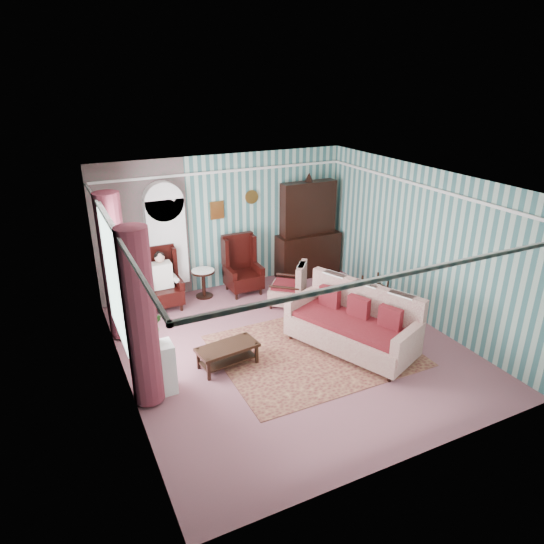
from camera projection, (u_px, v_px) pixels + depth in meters
name	position (u px, v px, depth m)	size (l,w,h in m)	color
floor	(290.00, 346.00, 8.48)	(6.00, 6.00, 0.00)	#8C5159
room_shell	(252.00, 240.00, 7.61)	(5.53, 6.02, 2.91)	#3B6B6B
bookcase	(167.00, 248.00, 9.87)	(0.80, 0.28, 2.24)	silver
dresser_hutch	(309.00, 226.00, 11.06)	(1.50, 0.56, 2.36)	black
wingback_left	(162.00, 279.00, 9.63)	(0.76, 0.80, 1.25)	black
wingback_right	(243.00, 265.00, 10.34)	(0.76, 0.80, 1.25)	black
seated_woman	(162.00, 281.00, 9.65)	(0.44, 0.40, 1.18)	white
round_side_table	(204.00, 284.00, 10.25)	(0.50, 0.50, 0.60)	black
nest_table	(375.00, 288.00, 10.12)	(0.45, 0.38, 0.54)	black
plant_stand	(156.00, 370.00, 7.11)	(0.55, 0.35, 0.80)	white
rug	(314.00, 350.00, 8.35)	(3.20, 2.60, 0.01)	#4B1D19
sofa	(351.00, 325.00, 8.23)	(2.23, 1.01, 0.94)	beige
floral_armchair	(288.00, 284.00, 9.85)	(0.75, 0.75, 0.90)	beige
coffee_table	(228.00, 356.00, 7.85)	(0.99, 0.47, 0.37)	black
potted_plant_a	(146.00, 336.00, 6.79)	(0.41, 0.35, 0.45)	#25571B
potted_plant_b	(154.00, 327.00, 7.02)	(0.24, 0.19, 0.44)	#1C5B1E
potted_plant_c	(144.00, 333.00, 6.90)	(0.23, 0.23, 0.41)	#1B581D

